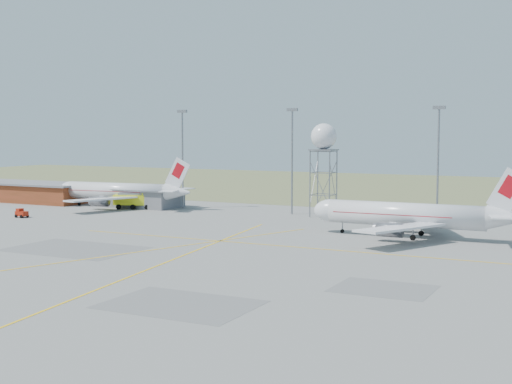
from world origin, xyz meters
The scene contains 12 objects.
ground centered at (0.00, 0.00, 0.00)m, with size 400.00×400.00×0.00m, color gray.
grass_strip centered at (0.00, 140.00, 0.01)m, with size 400.00×120.00×0.03m, color #586F3D.
building_orange centered at (-75.00, 62.00, 2.17)m, with size 33.00×12.00×4.30m.
building_grey centered at (-45.00, 64.00, 1.97)m, with size 19.00×10.00×3.90m.
mast_a centered at (-35.00, 66.00, 12.07)m, with size 2.20×0.50×20.50m.
mast_b centered at (-10.00, 66.00, 12.07)m, with size 2.20×0.50×20.50m.
mast_c centered at (18.00, 66.00, 12.07)m, with size 2.20×0.50×20.50m.
airliner_main centered at (18.24, 45.90, 3.38)m, with size 32.36×31.51×11.02m.
airliner_far centered at (-47.40, 60.83, 3.32)m, with size 31.86×30.88×10.84m.
radar_tower centered at (-3.06, 64.93, 9.84)m, with size 4.85×4.85×17.54m.
fire_truck centered at (-42.75, 60.08, 1.63)m, with size 8.94×5.63×3.39m.
baggage_tug centered at (-52.90, 38.27, 0.64)m, with size 2.24×1.84×1.68m.
Camera 1 is at (45.59, -60.00, 16.08)m, focal length 50.00 mm.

